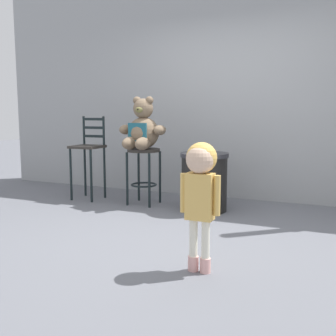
{
  "coord_description": "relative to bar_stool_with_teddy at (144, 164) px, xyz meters",
  "views": [
    {
      "loc": [
        1.5,
        -3.59,
        1.18
      ],
      "look_at": [
        -0.17,
        0.2,
        0.62
      ],
      "focal_mm": 43.5,
      "sensor_mm": 36.0,
      "label": 1
    }
  ],
  "objects": [
    {
      "name": "ground_plane",
      "position": [
        0.88,
        -1.04,
        -0.53
      ],
      "size": [
        24.0,
        24.0,
        0.0
      ],
      "primitive_type": "plane",
      "color": "slate"
    },
    {
      "name": "building_wall",
      "position": [
        0.88,
        0.97,
        1.08
      ],
      "size": [
        7.46,
        0.3,
        3.21
      ],
      "primitive_type": "cube",
      "color": "#999B9D",
      "rests_on": "ground_plane"
    },
    {
      "name": "bar_stool_with_teddy",
      "position": [
        0.0,
        0.0,
        0.0
      ],
      "size": [
        0.42,
        0.42,
        0.72
      ],
      "color": "#2B2723",
      "rests_on": "ground_plane"
    },
    {
      "name": "teddy_bear",
      "position": [
        -0.0,
        -0.03,
        0.44
      ],
      "size": [
        0.62,
        0.56,
        0.66
      ],
      "color": "#75614A",
      "rests_on": "bar_stool_with_teddy"
    },
    {
      "name": "child_walking",
      "position": [
        1.42,
        -1.86,
        0.18
      ],
      "size": [
        0.31,
        0.24,
        0.97
      ],
      "rotation": [
        0.0,
        0.0,
        0.84
      ],
      "color": "#E0A29C",
      "rests_on": "ground_plane"
    },
    {
      "name": "trash_bin",
      "position": [
        0.83,
        -0.02,
        -0.17
      ],
      "size": [
        0.58,
        0.58,
        0.7
      ],
      "color": "black",
      "rests_on": "ground_plane"
    },
    {
      "name": "bar_chair_empty",
      "position": [
        -0.84,
        -0.0,
        0.13
      ],
      "size": [
        0.38,
        0.38,
        1.13
      ],
      "color": "#2B2723",
      "rests_on": "ground_plane"
    }
  ]
}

